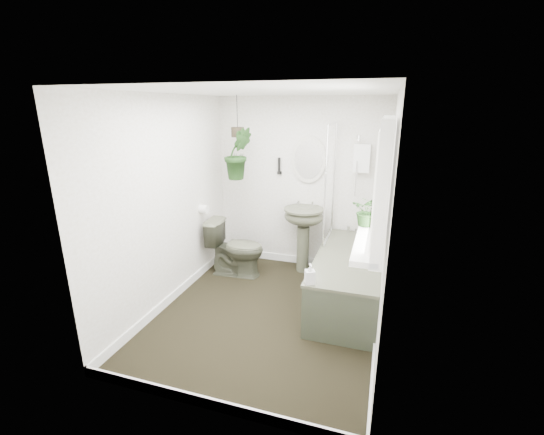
% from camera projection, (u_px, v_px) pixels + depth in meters
% --- Properties ---
extents(floor, '(2.30, 2.80, 0.02)m').
position_uv_depth(floor, '(268.00, 313.00, 3.99)').
color(floor, black).
rests_on(floor, ground).
extents(ceiling, '(2.30, 2.80, 0.02)m').
position_uv_depth(ceiling, '(267.00, 90.00, 3.31)').
color(ceiling, white).
rests_on(ceiling, ground).
extents(wall_back, '(2.30, 0.02, 2.30)m').
position_uv_depth(wall_back, '(300.00, 185.00, 4.94)').
color(wall_back, white).
rests_on(wall_back, ground).
extents(wall_front, '(2.30, 0.02, 2.30)m').
position_uv_depth(wall_front, '(200.00, 270.00, 2.37)').
color(wall_front, white).
rests_on(wall_front, ground).
extents(wall_left, '(0.02, 2.80, 2.30)m').
position_uv_depth(wall_left, '(167.00, 203.00, 3.98)').
color(wall_left, white).
rests_on(wall_left, ground).
extents(wall_right, '(0.02, 2.80, 2.30)m').
position_uv_depth(wall_right, '(388.00, 223.00, 3.32)').
color(wall_right, white).
rests_on(wall_right, ground).
extents(skirting, '(2.30, 2.80, 0.10)m').
position_uv_depth(skirting, '(268.00, 309.00, 3.97)').
color(skirting, white).
rests_on(skirting, floor).
extents(bathtub, '(0.72, 1.72, 0.58)m').
position_uv_depth(bathtub, '(348.00, 279.00, 4.13)').
color(bathtub, '#494C3A').
rests_on(bathtub, floor).
extents(bath_screen, '(0.04, 0.72, 1.40)m').
position_uv_depth(bath_screen, '(330.00, 183.00, 4.38)').
color(bath_screen, silver).
rests_on(bath_screen, bathtub).
extents(shower_box, '(0.20, 0.10, 0.35)m').
position_uv_depth(shower_box, '(362.00, 158.00, 4.52)').
color(shower_box, white).
rests_on(shower_box, wall_back).
extents(oval_mirror, '(0.46, 0.03, 0.62)m').
position_uv_depth(oval_mirror, '(309.00, 159.00, 4.76)').
color(oval_mirror, beige).
rests_on(oval_mirror, wall_back).
extents(wall_sconce, '(0.04, 0.04, 0.22)m').
position_uv_depth(wall_sconce, '(279.00, 166.00, 4.90)').
color(wall_sconce, black).
rests_on(wall_sconce, wall_back).
extents(toilet_roll_holder, '(0.11, 0.11, 0.11)m').
position_uv_depth(toilet_roll_holder, '(204.00, 209.00, 4.68)').
color(toilet_roll_holder, white).
rests_on(toilet_roll_holder, wall_left).
extents(window_recess, '(0.08, 1.00, 0.90)m').
position_uv_depth(window_recess, '(383.00, 184.00, 2.55)').
color(window_recess, white).
rests_on(window_recess, wall_right).
extents(window_sill, '(0.18, 1.00, 0.04)m').
position_uv_depth(window_sill, '(368.00, 239.00, 2.70)').
color(window_sill, white).
rests_on(window_sill, wall_right).
extents(window_blinds, '(0.01, 0.86, 0.76)m').
position_uv_depth(window_blinds, '(377.00, 183.00, 2.57)').
color(window_blinds, white).
rests_on(window_blinds, wall_right).
extents(toilet, '(0.76, 0.47, 0.75)m').
position_uv_depth(toilet, '(236.00, 248.00, 4.81)').
color(toilet, '#494C3A').
rests_on(toilet, floor).
extents(pedestal_sink, '(0.59, 0.53, 0.90)m').
position_uv_depth(pedestal_sink, '(303.00, 240.00, 4.88)').
color(pedestal_sink, '#494C3A').
rests_on(pedestal_sink, floor).
extents(sill_plant, '(0.28, 0.26, 0.25)m').
position_uv_depth(sill_plant, '(367.00, 211.00, 2.88)').
color(sill_plant, black).
rests_on(sill_plant, window_sill).
extents(hanging_plant, '(0.46, 0.44, 0.65)m').
position_uv_depth(hanging_plant, '(238.00, 154.00, 4.59)').
color(hanging_plant, black).
rests_on(hanging_plant, ceiling).
extents(soap_bottle, '(0.12, 0.12, 0.20)m').
position_uv_depth(soap_bottle, '(310.00, 274.00, 3.38)').
color(soap_bottle, black).
rests_on(soap_bottle, bathtub).
extents(hanging_pot, '(0.16, 0.16, 0.12)m').
position_uv_depth(hanging_pot, '(238.00, 132.00, 4.51)').
color(hanging_pot, black).
rests_on(hanging_pot, ceiling).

